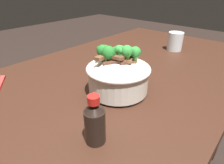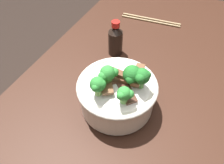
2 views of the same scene
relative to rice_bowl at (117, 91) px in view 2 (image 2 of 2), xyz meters
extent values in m
cube|color=#381E14|center=(0.06, 0.09, -0.09)|extent=(1.59, 0.81, 0.05)
cube|color=#381E14|center=(-0.66, -0.25, -0.50)|extent=(0.06, 0.06, 0.76)
cylinder|color=silver|center=(0.00, 0.00, -0.06)|extent=(0.10, 0.10, 0.01)
cylinder|color=silver|center=(0.00, 0.00, -0.02)|extent=(0.19, 0.19, 0.08)
torus|color=silver|center=(0.00, 0.00, 0.02)|extent=(0.20, 0.20, 0.01)
ellipsoid|color=white|center=(0.00, 0.00, 0.01)|extent=(0.17, 0.17, 0.06)
cube|color=brown|center=(0.03, -0.02, 0.05)|extent=(0.06, 0.05, 0.01)
cube|color=brown|center=(-0.01, 0.01, 0.06)|extent=(0.02, 0.07, 0.02)
cube|color=brown|center=(-0.02, 0.04, 0.05)|extent=(0.07, 0.03, 0.02)
cube|color=brown|center=(0.02, -0.02, 0.04)|extent=(0.06, 0.04, 0.02)
cube|color=brown|center=(0.00, 0.00, 0.05)|extent=(0.03, 0.06, 0.01)
cube|color=#4C2B1E|center=(0.02, 0.03, 0.04)|extent=(0.07, 0.08, 0.02)
cube|color=#563323|center=(-0.01, 0.00, 0.04)|extent=(0.07, 0.07, 0.02)
cylinder|color=#5B9947|center=(0.02, -0.02, 0.05)|extent=(0.02, 0.02, 0.03)
sphere|color=green|center=(0.02, -0.02, 0.07)|extent=(0.04, 0.04, 0.04)
sphere|color=green|center=(0.03, -0.02, 0.07)|extent=(0.02, 0.02, 0.02)
sphere|color=green|center=(0.01, -0.01, 0.07)|extent=(0.02, 0.02, 0.02)
cylinder|color=#5B9947|center=(0.05, 0.04, 0.04)|extent=(0.02, 0.02, 0.02)
sphere|color=green|center=(0.05, 0.04, 0.06)|extent=(0.03, 0.03, 0.03)
sphere|color=green|center=(0.06, 0.03, 0.06)|extent=(0.02, 0.02, 0.02)
sphere|color=green|center=(0.04, 0.05, 0.06)|extent=(0.02, 0.02, 0.02)
cylinder|color=#6BA84C|center=(-0.01, 0.03, 0.04)|extent=(0.01, 0.01, 0.02)
sphere|color=#237028|center=(-0.01, 0.03, 0.07)|extent=(0.04, 0.04, 0.04)
sphere|color=#237028|center=(0.00, 0.03, 0.06)|extent=(0.02, 0.02, 0.02)
sphere|color=#237028|center=(-0.02, 0.04, 0.07)|extent=(0.02, 0.02, 0.02)
cylinder|color=#5B9947|center=(-0.01, 0.05, 0.04)|extent=(0.01, 0.01, 0.02)
sphere|color=#237028|center=(-0.01, 0.05, 0.07)|extent=(0.04, 0.04, 0.04)
sphere|color=#237028|center=(0.00, 0.05, 0.07)|extent=(0.02, 0.02, 0.02)
sphere|color=#237028|center=(-0.02, 0.06, 0.07)|extent=(0.02, 0.02, 0.02)
cylinder|color=#7AB256|center=(0.05, -0.03, 0.04)|extent=(0.02, 0.02, 0.02)
sphere|color=#2D8433|center=(0.05, -0.03, 0.06)|extent=(0.04, 0.04, 0.04)
sphere|color=#2D8433|center=(0.06, -0.02, 0.07)|extent=(0.02, 0.02, 0.02)
sphere|color=#2D8433|center=(0.05, -0.02, 0.07)|extent=(0.02, 0.02, 0.02)
cylinder|color=tan|center=(-0.45, -0.06, -0.06)|extent=(0.03, 0.23, 0.01)
cylinder|color=tan|center=(-0.43, -0.06, -0.06)|extent=(0.03, 0.23, 0.01)
cylinder|color=black|center=(-0.20, -0.10, -0.02)|extent=(0.05, 0.05, 0.08)
cone|color=black|center=(-0.20, -0.10, 0.03)|extent=(0.04, 0.04, 0.02)
cylinder|color=red|center=(-0.20, -0.10, 0.05)|extent=(0.03, 0.03, 0.02)
camera|label=1|loc=(-0.42, -0.34, 0.26)|focal=30.28mm
camera|label=2|loc=(0.33, 0.15, 0.43)|focal=35.90mm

